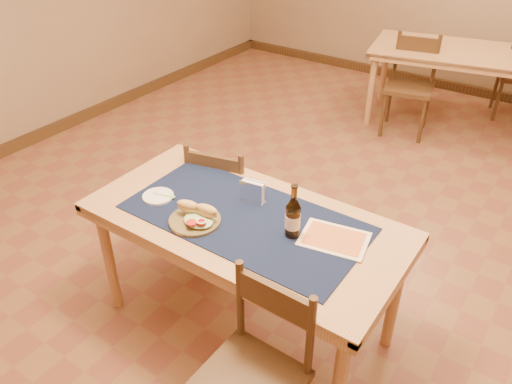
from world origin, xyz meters
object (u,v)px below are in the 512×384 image
Objects in this scene: main_table at (245,231)px; chair_main_near at (254,373)px; chair_main_far at (225,198)px; back_table at (464,59)px; beer_bottle at (293,217)px; napkin_holder at (252,192)px; sandwich_plate at (196,218)px.

chair_main_near is (0.43, -0.54, -0.21)m from main_table.
chair_main_far is 0.99× the size of chair_main_near.
beer_bottle is at bearing -88.22° from back_table.
napkin_holder is (-0.32, 0.13, -0.05)m from beer_bottle.
chair_main_near is 3.40× the size of sandwich_plate.
beer_bottle is (0.44, 0.18, 0.08)m from sandwich_plate.
beer_bottle is (0.73, -0.42, 0.41)m from chair_main_far.
sandwich_plate is at bearing 148.30° from chair_main_near.
beer_bottle is (0.10, -3.35, 0.19)m from back_table.
chair_main_far is 3.37× the size of sandwich_plate.
beer_bottle is 0.34m from napkin_holder.
chair_main_near is 3.18× the size of beer_bottle.
sandwich_plate is at bearing -111.27° from napkin_holder.
main_table is 0.21m from napkin_holder.
chair_main_far is 0.94m from beer_bottle.
sandwich_plate is at bearing -95.38° from back_table.
main_table is 11.32× the size of napkin_holder.
main_table is 0.86× the size of back_table.
back_table is 3.23m from napkin_holder.
main_table is 0.26m from sandwich_plate.
chair_main_far is at bearing 150.18° from beer_bottle.
napkin_holder is at bearing 125.30° from chair_main_near.
sandwich_plate reaches higher than back_table.
main_table is 0.72m from chair_main_near.
chair_main_near reaches higher than sandwich_plate.
main_table and back_table have the same top height.
back_table is at bearing 91.78° from beer_bottle.
main_table is at bearing -177.19° from beer_bottle.
chair_main_near is 6.19× the size of napkin_holder.
back_table is at bearing 77.85° from chair_main_far.
beer_bottle reaches higher than sandwich_plate.
chair_main_far is 0.75m from sandwich_plate.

